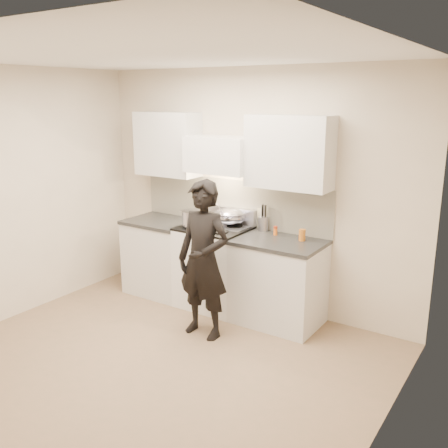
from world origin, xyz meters
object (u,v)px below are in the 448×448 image
object	(u,v)px
counter_right	(278,282)
utensil_crock	(263,223)
stove	(214,266)
person	(204,260)
wok	(231,216)

from	to	relation	value
counter_right	utensil_crock	size ratio (longest dim) A/B	3.08
utensil_crock	stove	bearing A→B (deg)	-153.74
person	utensil_crock	bearing A→B (deg)	80.87
counter_right	person	distance (m)	0.91
wok	person	xyz separation A→B (m)	(0.21, -0.82, -0.25)
counter_right	person	bearing A→B (deg)	-126.35
counter_right	wok	world-z (taller)	wok
counter_right	wok	bearing A→B (deg)	168.39
stove	person	bearing A→B (deg)	-63.78
stove	wok	distance (m)	0.61
wok	utensil_crock	size ratio (longest dim) A/B	1.50
wok	utensil_crock	bearing A→B (deg)	15.22
wok	person	distance (m)	0.88
stove	person	xyz separation A→B (m)	(0.33, -0.68, 0.33)
stove	counter_right	world-z (taller)	stove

